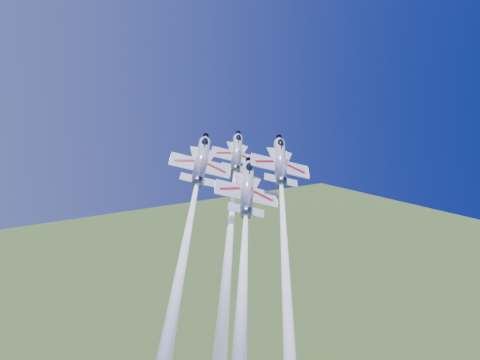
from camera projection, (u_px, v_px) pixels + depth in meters
jet_lead at (232, 209)px, 90.05m from camera, size 22.42×39.26×39.68m
jet_left at (189, 225)px, 81.93m from camera, size 24.34×42.12×41.22m
jet_right at (285, 258)px, 77.65m from camera, size 28.92×51.94×55.86m
jet_slot at (245, 240)px, 81.19m from camera, size 21.24×35.53×32.00m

